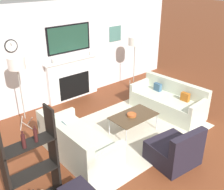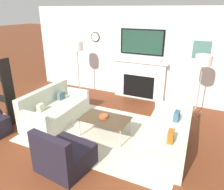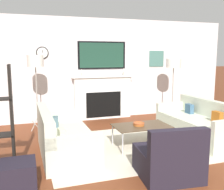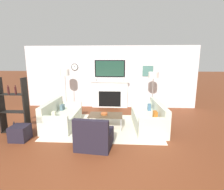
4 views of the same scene
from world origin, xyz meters
TOP-DOWN VIEW (x-y plane):
  - fireplace_wall at (0.00, 4.58)m, footprint 7.53×0.28m
  - area_rug at (0.00, 2.18)m, footprint 3.42×2.37m
  - couch_left at (-1.41, 2.18)m, footprint 0.88×1.75m
  - couch_right at (1.40, 2.18)m, footprint 0.93×1.93m
  - armchair at (-0.11, 0.81)m, footprint 0.90×0.88m
  - coffee_table at (0.05, 2.08)m, footprint 1.04×0.63m
  - decorative_bowl at (0.00, 2.10)m, footprint 0.22×0.22m
  - floor_lamp_left at (-1.76, 3.81)m, footprint 0.36×0.36m
  - floor_lamp_right at (1.76, 3.81)m, footprint 0.39×0.39m

SIDE VIEW (x-z plane):
  - area_rug at x=0.00m, z-range 0.00..0.01m
  - armchair at x=-0.11m, z-range -0.14..0.65m
  - couch_left at x=-1.41m, z-range -0.12..0.68m
  - couch_right at x=1.40m, z-range -0.11..0.68m
  - coffee_table at x=0.05m, z-range 0.19..0.61m
  - decorative_bowl at x=0.00m, z-range 0.42..0.48m
  - fireplace_wall at x=0.00m, z-range -0.12..2.58m
  - floor_lamp_right at x=1.76m, z-range 0.67..2.31m
  - floor_lamp_left at x=-1.76m, z-range 0.70..2.44m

